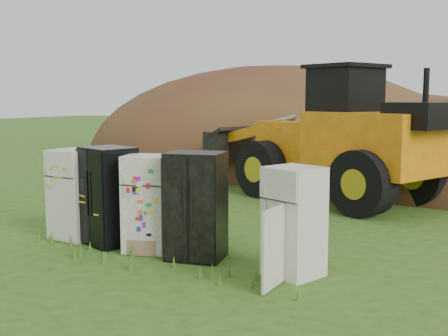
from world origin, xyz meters
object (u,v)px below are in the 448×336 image
(fridge_dark_mid, at_px, (196,206))
(fridge_open_door, at_px, (294,221))
(fridge_leftmost, at_px, (74,194))
(fridge_sticker, at_px, (147,203))
(fridge_black_side, at_px, (109,196))
(wheel_loader, at_px, (318,132))

(fridge_dark_mid, bearing_deg, fridge_open_door, -14.87)
(fridge_leftmost, bearing_deg, fridge_sticker, -0.54)
(fridge_open_door, bearing_deg, fridge_black_side, -161.39)
(fridge_sticker, relative_size, wheel_loader, 0.23)
(fridge_black_side, distance_m, wheel_loader, 7.43)
(fridge_leftmost, bearing_deg, fridge_dark_mid, 0.58)
(fridge_leftmost, height_order, fridge_dark_mid, fridge_dark_mid)
(fridge_black_side, relative_size, fridge_open_door, 1.08)
(fridge_leftmost, distance_m, fridge_open_door, 4.92)
(fridge_leftmost, relative_size, fridge_black_side, 0.96)
(fridge_black_side, relative_size, fridge_dark_mid, 1.00)
(fridge_sticker, distance_m, wheel_loader, 7.31)
(fridge_open_door, height_order, wheel_loader, wheel_loader)
(fridge_black_side, xyz_separation_m, fridge_dark_mid, (2.06, 0.02, -0.00))
(fridge_sticker, bearing_deg, fridge_black_side, 158.63)
(fridge_black_side, bearing_deg, fridge_sticker, 16.18)
(fridge_sticker, xyz_separation_m, fridge_dark_mid, (1.07, 0.05, 0.05))
(fridge_dark_mid, height_order, fridge_open_door, fridge_dark_mid)
(fridge_sticker, bearing_deg, fridge_open_door, -19.21)
(wheel_loader, bearing_deg, fridge_leftmost, -88.86)
(fridge_leftmost, relative_size, fridge_open_door, 1.03)
(fridge_sticker, height_order, wheel_loader, wheel_loader)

